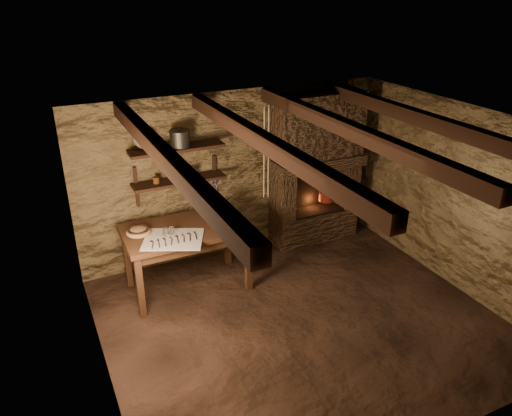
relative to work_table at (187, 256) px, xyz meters
name	(u,v)px	position (x,y,z in m)	size (l,w,h in m)	color
floor	(300,320)	(0.98, -1.27, -0.48)	(4.50, 4.50, 0.00)	black
back_wall	(233,174)	(0.98, 0.73, 0.72)	(4.50, 0.04, 2.40)	#4C3B23
front_wall	(435,340)	(0.98, -3.27, 0.72)	(4.50, 0.04, 2.40)	#4C3B23
left_wall	(95,281)	(-1.27, -1.27, 0.72)	(0.04, 4.00, 2.40)	#4C3B23
right_wall	(456,197)	(3.23, -1.27, 0.72)	(0.04, 4.00, 2.40)	#4C3B23
ceiling	(309,127)	(0.98, -1.27, 1.92)	(4.50, 4.00, 0.04)	black
beam_far_left	(164,156)	(-0.52, -1.27, 1.83)	(0.14, 3.95, 0.16)	black
beam_mid_left	(264,142)	(0.48, -1.27, 1.83)	(0.14, 3.95, 0.16)	black
beam_mid_right	(349,130)	(1.48, -1.27, 1.83)	(0.14, 3.95, 0.16)	black
beam_far_right	(423,119)	(2.48, -1.27, 1.83)	(0.14, 3.95, 0.16)	black
shelf_lower	(179,181)	(0.13, 0.57, 0.82)	(1.25, 0.30, 0.04)	black
shelf_upper	(177,149)	(0.13, 0.57, 1.27)	(1.25, 0.30, 0.04)	black
hearth	(316,165)	(2.23, 0.50, 0.74)	(1.43, 0.51, 2.30)	#322319
work_table	(187,256)	(0.00, 0.00, 0.00)	(1.58, 0.92, 0.90)	#372013
linen_cloth	(173,239)	(-0.23, -0.25, 0.42)	(0.70, 0.56, 0.01)	beige
pewter_cutlery_row	(174,239)	(-0.23, -0.27, 0.43)	(0.59, 0.23, 0.01)	gray
drinking_glasses	(171,230)	(-0.21, -0.11, 0.47)	(0.23, 0.07, 0.09)	silver
stoneware_jug	(216,200)	(0.50, 0.20, 0.61)	(0.15, 0.13, 0.47)	#9E5D1E
wooden_bowl	(138,232)	(-0.58, 0.06, 0.45)	(0.31, 0.31, 0.11)	olive
iron_stockpot	(180,139)	(0.18, 0.57, 1.39)	(0.26, 0.26, 0.20)	#302E2B
tin_pan	(145,139)	(-0.26, 0.67, 1.42)	(0.27, 0.27, 0.04)	#9D9E98
small_kettle	(190,174)	(0.28, 0.57, 0.89)	(0.17, 0.12, 0.18)	#9D9E98
rusty_tin	(156,180)	(-0.18, 0.57, 0.88)	(0.08, 0.08, 0.08)	#532A10
red_pot	(326,195)	(2.41, 0.45, 0.23)	(0.29, 0.29, 0.54)	maroon
hanging_ropes	(266,153)	(1.03, -0.22, 1.32)	(0.08, 0.08, 1.20)	tan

